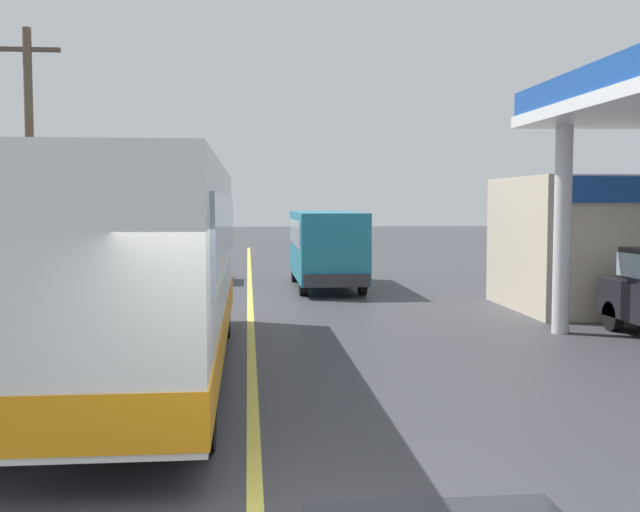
# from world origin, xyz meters

# --- Properties ---
(ground) EXTENTS (120.00, 120.00, 0.00)m
(ground) POSITION_xyz_m (0.00, 20.00, 0.00)
(ground) COLOR #38383D
(lane_divider_stripe) EXTENTS (0.16, 50.00, 0.01)m
(lane_divider_stripe) POSITION_xyz_m (0.00, 15.00, 0.00)
(lane_divider_stripe) COLOR #D8CC4C
(lane_divider_stripe) RESTS_ON ground
(coach_bus_main) EXTENTS (2.60, 11.04, 3.69)m
(coach_bus_main) POSITION_xyz_m (-1.68, 5.93, 1.72)
(coach_bus_main) COLOR white
(coach_bus_main) RESTS_ON ground
(minibus_opposing_lane) EXTENTS (2.04, 6.13, 2.44)m
(minibus_opposing_lane) POSITION_xyz_m (2.45, 18.04, 1.47)
(minibus_opposing_lane) COLOR teal
(minibus_opposing_lane) RESTS_ON ground
(car_trailing_behind_bus) EXTENTS (1.70, 4.20, 1.82)m
(car_trailing_behind_bus) POSITION_xyz_m (-2.13, 20.30, 1.01)
(car_trailing_behind_bus) COLOR #1E602D
(car_trailing_behind_bus) RESTS_ON ground
(utility_pole_roadside) EXTENTS (1.80, 0.24, 7.60)m
(utility_pole_roadside) POSITION_xyz_m (-6.12, 15.86, 3.98)
(utility_pole_roadside) COLOR brown
(utility_pole_roadside) RESTS_ON ground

